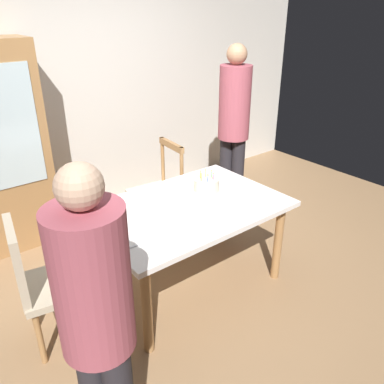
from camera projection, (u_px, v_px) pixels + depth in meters
name	position (u px, v px, depth m)	size (l,w,h in m)	color
ground	(187.00, 282.00, 3.35)	(6.40, 6.40, 0.00)	#93704C
back_wall	(78.00, 94.00, 4.10)	(6.40, 0.10, 2.60)	beige
dining_table	(187.00, 216.00, 3.07)	(1.49, 1.01, 0.74)	white
birthday_cake	(207.00, 186.00, 3.23)	(0.28, 0.28, 0.18)	silver
plate_near_celebrant	(159.00, 234.00, 2.64)	(0.22, 0.22, 0.01)	white
plate_far_side	(162.00, 197.00, 3.15)	(0.22, 0.22, 0.01)	white
plate_near_guest	(249.00, 199.00, 3.12)	(0.22, 0.22, 0.01)	white
fork_near_celebrant	(140.00, 244.00, 2.54)	(0.18, 0.02, 0.01)	silver
fork_far_side	(145.00, 203.00, 3.06)	(0.18, 0.02, 0.01)	silver
fork_near_guest	(234.00, 205.00, 3.03)	(0.18, 0.02, 0.01)	silver
chair_spindle_back	(158.00, 193.00, 3.88)	(0.48, 0.48, 0.95)	beige
chair_upholstered	(40.00, 279.00, 2.55)	(0.51, 0.51, 0.95)	tan
person_celebrant	(97.00, 318.00, 1.67)	(0.32, 0.32, 1.64)	#262328
person_guest	(234.00, 123.00, 4.05)	(0.32, 0.32, 1.81)	#262328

